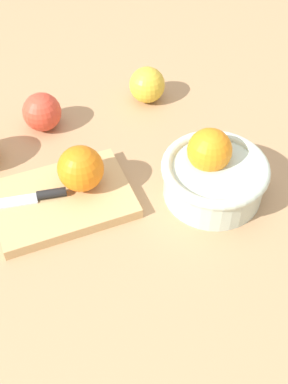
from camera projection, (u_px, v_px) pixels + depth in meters
The scene contains 7 objects.
ground_plane at pixel (102, 183), 0.79m from camera, with size 2.40×2.40×0.00m, color tan.
bowl at pixel (213, 173), 0.75m from camera, with size 0.17×0.17×0.11m.
cutting_board at pixel (63, 200), 0.76m from camera, with size 0.21×0.15×0.02m, color tan.
orange_on_board at pixel (81, 169), 0.74m from camera, with size 0.07×0.07×0.07m, color orange.
knife at pixel (30, 198), 0.74m from camera, with size 0.15×0.05×0.01m.
apple_front_right at pixel (42, 112), 0.86m from camera, with size 0.07×0.07×0.07m, color #D6422D.
apple_front_left at pixel (147, 85), 0.92m from camera, with size 0.07×0.07×0.07m, color gold.
Camera 1 is at (0.17, 0.52, 0.58)m, focal length 45.41 mm.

